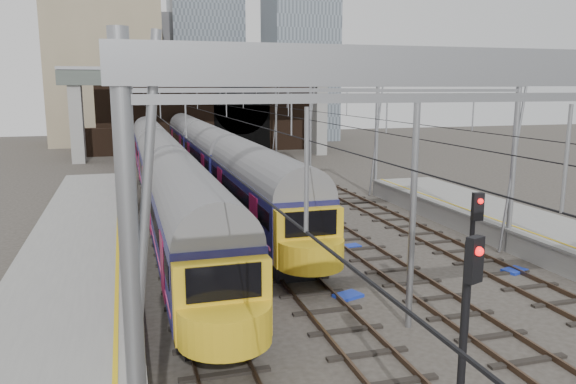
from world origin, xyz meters
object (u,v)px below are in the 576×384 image
object	(u,v)px
train_second	(162,168)
signal_near_left	(466,325)
signal_near_centre	(473,246)
train_main	(199,146)

from	to	relation	value
train_second	signal_near_left	distance (m)	27.24
train_second	signal_near_centre	bearing A→B (deg)	-71.50
train_main	signal_near_centre	bearing A→B (deg)	-84.51
train_main	train_second	bearing A→B (deg)	-107.32
signal_near_left	signal_near_centre	distance (m)	6.18
signal_near_centre	signal_near_left	bearing A→B (deg)	-116.68
train_second	signal_near_centre	world-z (taller)	train_second
train_second	signal_near_centre	xyz separation A→B (m)	(7.34, -21.94, 0.47)
train_main	signal_near_left	distance (m)	39.80
train_main	signal_near_centre	xyz separation A→B (m)	(3.34, -34.77, 0.45)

